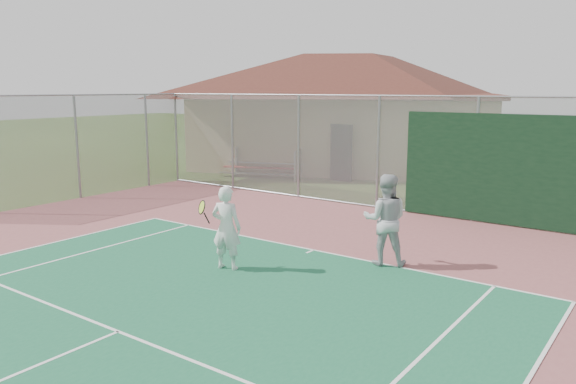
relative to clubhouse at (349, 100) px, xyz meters
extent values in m
cylinder|color=gray|center=(-3.22, -8.28, -1.43)|extent=(0.08, 0.08, 3.50)
cylinder|color=gray|center=(-0.22, -8.28, -1.43)|extent=(0.08, 0.08, 3.50)
cylinder|color=gray|center=(2.78, -8.28, -1.43)|extent=(0.08, 0.08, 3.50)
cylinder|color=gray|center=(5.78, -8.28, -1.43)|extent=(0.08, 0.08, 3.50)
cylinder|color=gray|center=(8.78, -8.28, -1.43)|extent=(0.08, 0.08, 3.50)
cylinder|color=gray|center=(6.78, -8.28, 0.32)|extent=(20.00, 0.05, 0.05)
cylinder|color=gray|center=(6.78, -8.28, -3.13)|extent=(20.00, 0.05, 0.05)
cube|color=#999EA0|center=(6.78, -8.28, -1.43)|extent=(20.00, 0.02, 3.50)
cylinder|color=gray|center=(-3.22, -9.78, -1.43)|extent=(0.08, 0.08, 3.50)
cylinder|color=gray|center=(-3.22, -12.78, -1.43)|extent=(0.08, 0.08, 3.50)
cube|color=#999EA0|center=(-3.22, -12.78, -1.43)|extent=(0.02, 9.00, 3.50)
cube|color=tan|center=(0.00, 0.00, -1.53)|extent=(15.36, 12.70, 3.29)
cube|color=#5B2C21|center=(0.00, 0.00, 0.17)|extent=(16.07, 13.41, 0.20)
pyramid|color=#5B2C21|center=(0.00, 0.00, 2.09)|extent=(16.90, 13.97, 1.98)
cube|color=black|center=(2.20, -4.42, -2.02)|extent=(0.99, 0.06, 2.31)
cube|color=#A93027|center=(-1.14, -5.42, -2.79)|extent=(3.20, 1.61, 0.06)
cube|color=#B2B5BA|center=(-1.14, -5.70, -3.01)|extent=(3.19, 1.58, 0.04)
cube|color=#A93027|center=(-1.14, -4.80, -2.40)|extent=(3.20, 1.61, 0.06)
cube|color=#B2B5BA|center=(-1.14, -5.08, -2.62)|extent=(3.19, 1.58, 0.04)
cube|color=#A93027|center=(-1.14, -4.19, -2.01)|extent=(3.20, 1.61, 0.06)
cube|color=#B2B5BA|center=(-1.14, -4.47, -2.23)|extent=(3.19, 1.58, 0.04)
cube|color=#B2B5BA|center=(-2.70, -4.80, -2.56)|extent=(0.85, 1.87, 1.23)
cube|color=#B2B5BA|center=(0.42, -4.80, -2.56)|extent=(0.85, 1.87, 1.23)
imported|color=white|center=(6.07, -15.58, -2.30)|extent=(0.73, 0.58, 1.75)
imported|color=#B1B3B6|center=(8.57, -13.37, -2.21)|extent=(1.17, 1.07, 1.94)
camera|label=1|loc=(13.67, -23.91, 0.54)|focal=35.00mm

